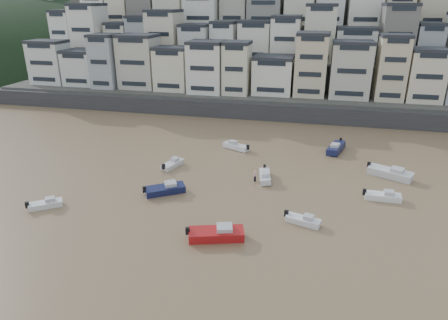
% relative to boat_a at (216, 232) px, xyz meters
% --- Properties ---
extents(sea_strip, '(340.00, 340.00, 0.00)m').
position_rel_boat_a_xyz_m(sea_strip, '(-122.03, 127.92, -0.88)').
color(sea_strip, '#3E5059').
rests_on(sea_strip, ground).
extents(harbor_wall, '(140.00, 3.00, 3.50)m').
position_rel_boat_a_xyz_m(harbor_wall, '(-2.03, 47.92, 0.87)').
color(harbor_wall, '#38383A').
rests_on(harbor_wall, ground).
extents(hillside, '(141.04, 66.00, 50.00)m').
position_rel_boat_a_xyz_m(hillside, '(2.71, 87.76, 12.12)').
color(hillside, '#4C4C47').
rests_on(hillside, ground).
extents(headland, '(216.00, 135.00, 53.33)m').
position_rel_boat_a_xyz_m(headland, '(-107.02, 117.92, -0.87)').
color(headland, black).
rests_on(headland, ground).
extents(boat_a, '(6.82, 3.87, 1.77)m').
position_rel_boat_a_xyz_m(boat_a, '(0.00, 0.00, 0.00)').
color(boat_a, '#A61416').
rests_on(boat_a, ground).
extents(boat_b, '(4.60, 2.60, 1.19)m').
position_rel_boat_a_xyz_m(boat_b, '(8.96, 5.43, -0.29)').
color(boat_b, silver).
rests_on(boat_b, ground).
extents(boat_c, '(5.85, 4.78, 1.57)m').
position_rel_boat_a_xyz_m(boat_c, '(-9.32, 9.14, -0.10)').
color(boat_c, '#151A43').
rests_on(boat_c, ground).
extents(boat_d, '(4.90, 1.63, 1.33)m').
position_rel_boat_a_xyz_m(boat_d, '(18.72, 13.79, -0.22)').
color(boat_d, white).
rests_on(boat_d, ground).
extents(boat_e, '(2.52, 5.32, 1.39)m').
position_rel_boat_a_xyz_m(boat_e, '(3.08, 16.55, -0.19)').
color(boat_e, silver).
rests_on(boat_e, ground).
extents(boat_f, '(2.83, 4.84, 1.26)m').
position_rel_boat_a_xyz_m(boat_f, '(-11.47, 18.02, -0.26)').
color(boat_f, silver).
rests_on(boat_f, ground).
extents(boat_g, '(7.00, 4.90, 1.83)m').
position_rel_boat_a_xyz_m(boat_g, '(20.69, 21.50, 0.03)').
color(boat_g, silver).
rests_on(boat_g, ground).
extents(boat_h, '(5.46, 3.69, 1.42)m').
position_rel_boat_a_xyz_m(boat_h, '(-3.49, 28.05, -0.17)').
color(boat_h, silver).
rests_on(boat_h, ground).
extents(boat_i, '(3.78, 6.70, 1.74)m').
position_rel_boat_a_xyz_m(boat_i, '(13.34, 30.81, -0.02)').
color(boat_i, '#151A42').
rests_on(boat_i, ground).
extents(boat_j, '(4.34, 3.66, 1.18)m').
position_rel_boat_a_xyz_m(boat_j, '(-22.41, 2.18, -0.29)').
color(boat_j, silver).
rests_on(boat_j, ground).
extents(person_pink, '(0.44, 0.44, 1.74)m').
position_rel_boat_a_xyz_m(person_pink, '(1.75, 15.70, -0.01)').
color(person_pink, '#CE9299').
rests_on(person_pink, ground).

